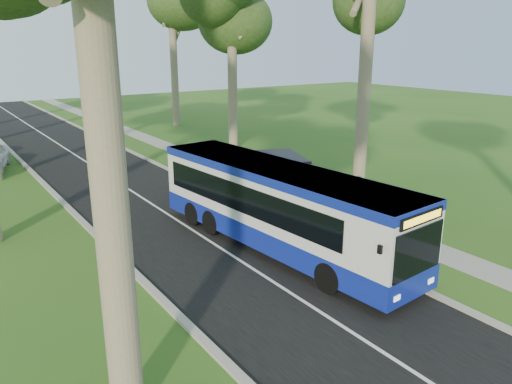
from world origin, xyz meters
TOP-DOWN VIEW (x-y plane):
  - ground at (0.00, 0.00)m, footprint 120.00×120.00m
  - road at (-3.50, 10.00)m, footprint 7.00×100.00m
  - kerb_east at (0.00, 10.00)m, footprint 0.25×100.00m
  - kerb_west at (-7.00, 10.00)m, footprint 0.25×100.00m
  - centre_line at (-3.50, 10.00)m, footprint 0.12×100.00m
  - footpath at (3.00, 10.00)m, footprint 1.50×100.00m
  - bus at (-1.70, 1.17)m, footprint 3.45×12.01m
  - bus_stop_sign at (0.78, -0.44)m, footprint 0.16×0.38m
  - bus_shelter at (1.39, 4.36)m, footprint 2.49×3.34m
  - litter_bin at (0.81, 1.07)m, footprint 0.52×0.52m
  - tree_east_d at (8.00, 30.00)m, footprint 5.20×5.20m

SIDE VIEW (x-z plane):
  - ground at x=0.00m, z-range 0.00..0.00m
  - road at x=-3.50m, z-range 0.00..0.02m
  - footpath at x=3.00m, z-range 0.00..0.02m
  - centre_line at x=-3.50m, z-range 0.02..0.02m
  - kerb_east at x=0.00m, z-range 0.00..0.12m
  - kerb_west at x=-7.00m, z-range 0.00..0.12m
  - litter_bin at x=0.81m, z-range 0.01..0.91m
  - bus at x=-1.70m, z-range 0.06..3.19m
  - bus_stop_sign at x=0.78m, z-range 0.33..3.13m
  - bus_shelter at x=1.39m, z-range 0.52..3.09m
  - tree_east_d at x=8.00m, z-range 3.47..17.85m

